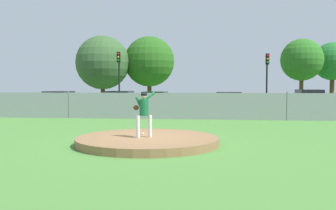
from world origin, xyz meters
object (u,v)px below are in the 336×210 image
parked_car_navy (155,103)px  parked_car_slate (229,104)px  parked_car_champagne (309,103)px  parked_car_burgundy (59,102)px  pitcher_youth (144,110)px  parked_car_teal (120,103)px  traffic_light_far (267,72)px  traffic_light_near (119,70)px  traffic_cone_orange (202,109)px  baseball (143,134)px

parked_car_navy → parked_car_slate: size_ratio=0.98×
parked_car_champagne → parked_car_burgundy: (-18.87, -0.36, -0.06)m
pitcher_youth → parked_car_teal: pitcher_youth is taller
parked_car_teal → traffic_light_far: traffic_light_far is taller
traffic_light_near → traffic_light_far: 12.61m
pitcher_youth → parked_car_champagne: bearing=57.8°
parked_car_slate → traffic_cone_orange: bearing=137.8°
parked_car_slate → parked_car_champagne: bearing=9.0°
parked_car_champagne → parked_car_burgundy: 18.87m
traffic_light_near → parked_car_teal: bearing=-75.1°
baseball → parked_car_champagne: bearing=56.0°
baseball → parked_car_slate: size_ratio=0.02×
pitcher_youth → baseball: (-0.17, 0.77, -0.94)m
parked_car_teal → traffic_light_near: (-1.19, 4.47, 2.61)m
parked_car_navy → parked_car_teal: size_ratio=0.91×
parked_car_teal → baseball: bearing=-72.7°
parked_car_burgundy → traffic_cone_orange: (11.08, 1.22, -0.54)m
parked_car_slate → traffic_light_far: 6.08m
parked_car_slate → traffic_light_far: bearing=53.4°
pitcher_youth → parked_car_champagne: pitcher_youth is taller
traffic_cone_orange → baseball: bearing=-97.1°
pitcher_youth → traffic_cone_orange: 16.09m
parked_car_teal → parked_car_champagne: bearing=3.1°
parked_car_burgundy → parked_car_teal: parked_car_teal is taller
parked_car_burgundy → traffic_light_far: size_ratio=0.95×
baseball → parked_car_burgundy: bearing=123.3°
traffic_light_near → parked_car_slate: bearing=-26.5°
traffic_light_far → pitcher_youth: bearing=-110.6°
parked_car_teal → traffic_cone_orange: (6.14, 1.62, -0.55)m
traffic_cone_orange → traffic_light_far: traffic_light_far is taller
baseball → parked_car_slate: 13.96m
parked_car_teal → traffic_light_far: (11.42, 4.29, 2.43)m
parked_car_burgundy → traffic_light_far: traffic_light_far is taller
baseball → traffic_light_near: (-5.42, 18.04, 3.11)m
parked_car_teal → traffic_light_near: 5.31m
baseball → parked_car_navy: size_ratio=0.02×
baseball → pitcher_youth: bearing=-77.3°
parked_car_navy → traffic_light_near: traffic_light_near is taller
traffic_light_far → parked_car_slate: bearing=-126.6°
parked_car_burgundy → traffic_cone_orange: 11.17m
baseball → parked_car_burgundy: parked_car_burgundy is taller
parked_car_navy → traffic_light_near: bearing=134.5°
pitcher_youth → parked_car_champagne: size_ratio=0.41×
parked_car_slate → parked_car_burgundy: bearing=177.5°
parked_car_navy → parked_car_burgundy: bearing=-178.1°
pitcher_youth → parked_car_burgundy: pitcher_youth is taller
parked_car_slate → pitcher_youth: bearing=-104.6°
baseball → traffic_cone_orange: traffic_cone_orange is taller
parked_car_teal → parked_car_navy: bearing=14.1°
pitcher_youth → parked_car_navy: 15.11m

